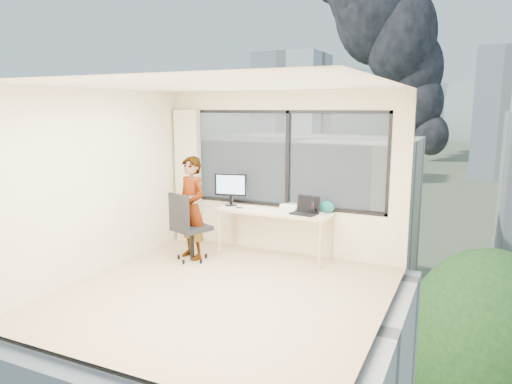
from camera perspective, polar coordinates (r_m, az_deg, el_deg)
The scene contains 24 objects.
floor at distance 6.18m, azimuth -4.02°, elevation -12.06°, with size 4.00×4.00×0.01m, color tan.
ceiling at distance 5.73m, azimuth -4.35°, elevation 12.78°, with size 4.00×4.00×0.01m, color white.
wall_front at distance 4.23m, azimuth -17.55°, elevation -4.51°, with size 4.00×0.01×2.60m, color beige.
wall_left at distance 7.00m, azimuth -18.62°, elevation 1.12°, with size 0.01×4.00×2.60m, color beige.
wall_right at distance 5.16m, azimuth 15.62°, elevation -1.80°, with size 0.01×4.00×2.60m, color beige.
window_wall at distance 7.56m, azimuth 3.57°, elevation 3.99°, with size 3.30×0.16×1.55m, color black, non-canonical shape.
curtain at distance 8.31m, azimuth -8.21°, elevation 1.86°, with size 0.45×0.14×2.30m, color beige.
desk at distance 7.48m, azimuth 2.15°, elevation -5.04°, with size 1.80×0.60×0.75m, color beige.
chair at distance 7.31m, azimuth -7.82°, elevation -4.09°, with size 0.56×0.56×1.09m, color black, non-canonical shape.
person at distance 7.37m, azimuth -7.82°, elevation -1.93°, with size 0.59×0.38×1.61m, color #2D2D33.
monitor at distance 7.74m, azimuth -3.07°, elevation 0.35°, with size 0.54×0.11×0.54m, color black, non-canonical shape.
game_console at distance 7.51m, azimuth 4.40°, elevation -1.76°, with size 0.30×0.26×0.07m, color white.
laptop at distance 7.13m, azimuth 5.88°, elevation -1.73°, with size 0.38×0.40×0.25m, color black, non-canonical shape.
cellphone at distance 7.56m, azimuth -2.08°, elevation -1.90°, with size 0.11×0.05×0.01m, color black.
pen_cup at distance 7.15m, azimuth 6.85°, elevation -2.34°, with size 0.07×0.07×0.09m, color black.
handbag at distance 7.28m, azimuth 8.56°, elevation -1.78°, with size 0.24×0.12×0.19m, color #0C4D4C.
exterior_ground at distance 126.08m, azimuth 23.57°, elevation 1.88°, with size 400.00×400.00×0.04m, color #515B3D.
near_bldg_a at distance 38.09m, azimuth 6.24°, elevation -4.07°, with size 16.00×12.00×14.00m, color beige.
far_tower_a at distance 106.92m, azimuth 4.40°, elevation 8.90°, with size 14.00×14.00×28.00m, color silver.
far_tower_b at distance 125.11m, azimuth 27.76°, elevation 8.41°, with size 13.00×13.00×30.00m, color silver.
far_tower_d at distance 167.32m, azimuth 3.03°, elevation 8.34°, with size 16.00×14.00×22.00m, color silver.
hill_a at distance 347.80m, azimuth 4.39°, elevation 7.46°, with size 288.00×216.00×90.00m, color slate.
tree_a at distance 35.13m, azimuth -9.33°, elevation -10.52°, with size 7.00×7.00×8.00m, color #264D19, non-canonical shape.
tree_b at distance 25.89m, azimuth 26.10°, elevation -18.14°, with size 7.60×7.60×9.00m, color #264D19, non-canonical shape.
Camera 1 is at (2.80, -4.99, 2.34)m, focal length 33.04 mm.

